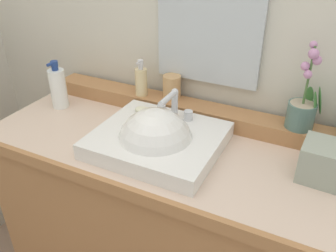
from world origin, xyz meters
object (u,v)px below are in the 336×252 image
(soap_dispenser, at_px, (141,81))
(tissue_box, at_px, (323,162))
(tumbler_cup, at_px, (172,87))
(soap_bar, at_px, (143,110))
(potted_plant, at_px, (303,108))
(lotion_bottle, at_px, (58,88))
(sink_basin, at_px, (156,143))

(soap_dispenser, xyz_separation_m, tissue_box, (0.73, -0.16, -0.06))
(soap_dispenser, xyz_separation_m, tumbler_cup, (0.12, 0.03, -0.01))
(soap_bar, relative_size, potted_plant, 0.23)
(soap_bar, bearing_deg, soap_dispenser, 122.45)
(soap_dispenser, bearing_deg, tissue_box, -12.77)
(lotion_bottle, distance_m, tissue_box, 1.05)
(tumbler_cup, relative_size, lotion_bottle, 0.46)
(tumbler_cup, bearing_deg, lotion_bottle, -158.37)
(potted_plant, bearing_deg, tumbler_cup, 177.87)
(soap_bar, distance_m, tissue_box, 0.64)
(sink_basin, xyz_separation_m, tissue_box, (0.53, 0.08, 0.04))
(soap_bar, distance_m, tumbler_cup, 0.17)
(tumbler_cup, bearing_deg, tissue_box, -18.11)
(soap_dispenser, bearing_deg, tumbler_cup, 14.86)
(soap_bar, bearing_deg, tissue_box, -2.85)
(soap_bar, relative_size, tumbler_cup, 0.74)
(potted_plant, xyz_separation_m, tumbler_cup, (-0.50, 0.02, -0.03))
(soap_bar, relative_size, tissue_box, 0.54)
(soap_bar, xyz_separation_m, soap_dispenser, (-0.08, 0.13, 0.05))
(soap_bar, height_order, tumbler_cup, tumbler_cup)
(tumbler_cup, bearing_deg, soap_dispenser, -165.14)
(sink_basin, xyz_separation_m, lotion_bottle, (-0.52, 0.11, 0.07))
(potted_plant, bearing_deg, soap_bar, -164.89)
(potted_plant, bearing_deg, lotion_bottle, -170.61)
(sink_basin, bearing_deg, potted_plant, 31.66)
(tumbler_cup, height_order, tissue_box, tumbler_cup)
(tumbler_cup, bearing_deg, sink_basin, -74.45)
(soap_bar, height_order, potted_plant, potted_plant)
(sink_basin, xyz_separation_m, soap_dispenser, (-0.20, 0.25, 0.10))
(tumbler_cup, distance_m, tissue_box, 0.64)
(tissue_box, bearing_deg, soap_bar, 177.15)
(soap_bar, bearing_deg, sink_basin, -44.74)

